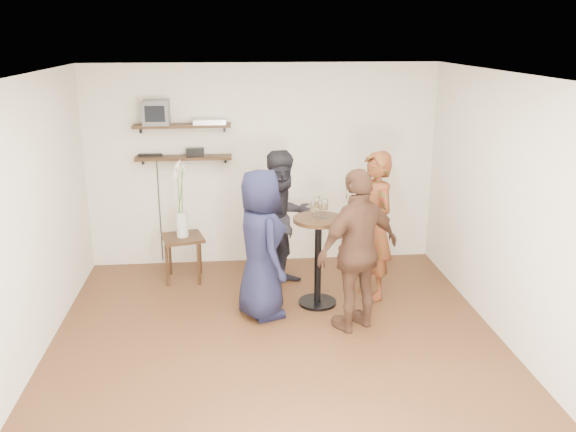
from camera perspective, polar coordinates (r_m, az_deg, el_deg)
The scene contains 18 objects.
room at distance 5.51m, azimuth -0.91°, elevation -0.72°, with size 4.58×5.08×2.68m.
shelf_upper at distance 7.71m, azimuth -9.89°, elevation 8.32°, with size 1.20×0.25×0.04m, color black.
shelf_lower at distance 7.78m, azimuth -9.74°, elevation 5.41°, with size 1.20×0.25×0.04m, color black.
crt_monitor at distance 7.72m, azimuth -12.24°, elevation 9.46°, with size 0.32×0.30×0.30m, color #59595B.
dvd_deck at distance 7.68m, azimuth -7.34°, elevation 8.76°, with size 0.40×0.24×0.06m, color silver.
radio at distance 7.76m, azimuth -8.68°, elevation 5.93°, with size 0.22×0.10×0.10m, color black.
power_strip at distance 7.86m, azimuth -12.76°, elevation 5.60°, with size 0.30×0.05×0.03m, color black.
side_table at distance 7.59m, azimuth -9.78°, elevation -2.56°, with size 0.57×0.57×0.56m.
vase_lilies at distance 7.46m, azimuth -9.94°, elevation 0.37°, with size 0.19×0.20×0.99m.
drinks_table at distance 6.76m, azimuth 2.83°, elevation -3.13°, with size 0.56×0.56×1.02m.
wine_glass_fl at distance 6.55m, azimuth 2.34°, elevation 0.80°, with size 0.06×0.06×0.19m.
wine_glass_fr at distance 6.58m, azimuth 3.45°, elevation 1.01°, with size 0.07×0.07×0.22m.
wine_glass_bl at distance 6.66m, azimuth 2.71°, elevation 1.24°, with size 0.07×0.07×0.22m.
wine_glass_br at distance 6.63m, azimuth 3.13°, elevation 0.95°, with size 0.06×0.06×0.19m.
person_plaid at distance 6.97m, azimuth 8.03°, elevation -0.93°, with size 0.62×0.41×1.71m, color #B5141D.
person_dark at distance 7.22m, azimuth -0.44°, elevation -0.32°, with size 0.81×0.63×1.66m, color black.
person_navy at distance 6.44m, azimuth -2.56°, elevation -2.67°, with size 0.79×0.52×1.62m, color #161832.
person_brown at distance 6.19m, azimuth 6.59°, elevation -3.24°, with size 0.99×0.41×1.69m, color #4E3021.
Camera 1 is at (-0.41, -5.23, 2.97)m, focal length 38.00 mm.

